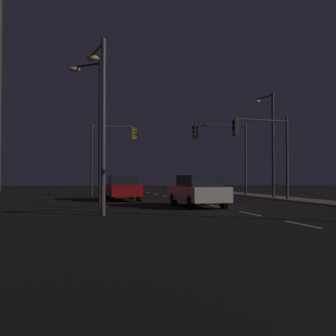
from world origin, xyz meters
name	(u,v)px	position (x,y,z in m)	size (l,w,h in m)	color
ground_plane	(213,206)	(0.00, 17.50, 0.00)	(112.00, 112.00, 0.00)	black
sidewalk_right	(326,203)	(6.40, 17.50, 0.07)	(2.06, 77.00, 0.14)	gray
lane_markings_center	(194,202)	(0.00, 21.00, 0.01)	(0.14, 50.00, 0.01)	silver
lane_edge_line	(263,200)	(5.11, 22.50, 0.01)	(0.14, 53.00, 0.01)	silver
car	(198,190)	(-0.96, 16.94, 0.82)	(2.04, 4.49, 1.57)	beige
car_oncoming	(122,187)	(-3.93, 23.66, 0.82)	(1.92, 4.44, 1.57)	#B71414
traffic_light_far_right	(263,141)	(4.06, 20.23, 3.65)	(3.79, 0.65, 4.98)	#38383D
traffic_light_mid_right	(111,145)	(-4.19, 29.75, 3.96)	(3.54, 0.34, 5.66)	#2D3033
traffic_light_overhead_east	(223,143)	(3.78, 26.43, 3.97)	(4.25, 0.34, 5.41)	#38383D
street_lamp_corner	(270,134)	(6.12, 23.53, 4.42)	(0.70, 2.12, 7.06)	#2D3033
street_lamp_across_street	(95,119)	(-5.92, 17.46, 4.25)	(1.57, 1.28, 7.05)	#38383D
street_lamp_mid_block	(101,109)	(-5.87, 13.72, 4.13)	(0.73, 2.09, 6.79)	#4C4C51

